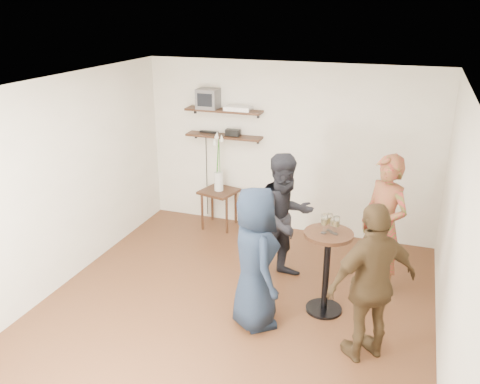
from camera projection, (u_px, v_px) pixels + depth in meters
name	position (u px, v px, depth m)	size (l,w,h in m)	color
room	(231.00, 209.00, 5.48)	(4.58, 5.08, 2.68)	#432515
shelf_upper	(224.00, 110.00, 7.70)	(1.20, 0.25, 0.04)	black
shelf_lower	(224.00, 136.00, 7.84)	(1.20, 0.25, 0.04)	black
crt_monitor	(208.00, 98.00, 7.71)	(0.32, 0.30, 0.30)	#59595B
dvd_deck	(238.00, 108.00, 7.60)	(0.40, 0.24, 0.06)	silver
radio	(233.00, 133.00, 7.77)	(0.22, 0.10, 0.10)	black
power_strip	(209.00, 132.00, 7.95)	(0.30, 0.05, 0.03)	black
side_table	(219.00, 196.00, 8.02)	(0.62, 0.62, 0.62)	black
vase_lilies	(219.00, 172.00, 7.87)	(0.19, 0.20, 0.97)	silver
drinks_table	(327.00, 261.00, 5.73)	(0.55, 0.55, 1.00)	black
wine_glass_fl	(324.00, 220.00, 5.54)	(0.07, 0.07, 0.22)	silver
wine_glass_fr	(336.00, 222.00, 5.52)	(0.07, 0.07, 0.21)	silver
wine_glass_bl	(329.00, 219.00, 5.61)	(0.07, 0.07, 0.20)	silver
wine_glass_br	(333.00, 222.00, 5.56)	(0.06, 0.06, 0.19)	silver
person_plaid	(384.00, 226.00, 6.06)	(0.64, 0.42, 1.76)	red
person_dark	(285.00, 219.00, 6.36)	(0.82, 0.64, 1.69)	black
person_navy	(255.00, 258.00, 5.45)	(0.79, 0.51, 1.62)	#151F31
person_brown	(372.00, 283.00, 4.92)	(0.98, 0.41, 1.67)	#41301C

